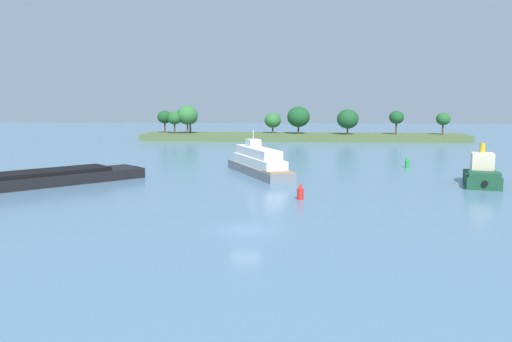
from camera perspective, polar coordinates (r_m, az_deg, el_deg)
The scene contains 6 objects.
ground_plane at distance 44.25m, azimuth -1.14°, elevation -6.45°, with size 400.00×400.00×0.00m, color slate.
treeline_island at distance 141.72m, azimuth 4.10°, elevation 4.34°, with size 85.83×13.05×9.27m.
tugboat at distance 72.92m, azimuth 23.31°, elevation -0.35°, with size 6.13×9.60×5.29m.
white_riverboat at distance 76.73m, azimuth 0.27°, elevation 0.90°, with size 10.94×18.61×6.38m.
channel_buoy_red at distance 57.72m, azimuth 4.84°, elevation -2.30°, with size 0.70×0.70×1.90m.
channel_buoy_green at distance 87.56m, azimuth 16.07°, elevation 0.86°, with size 0.70×0.70×1.90m.
Camera 1 is at (3.78, -42.73, 10.86)m, focal length 36.88 mm.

